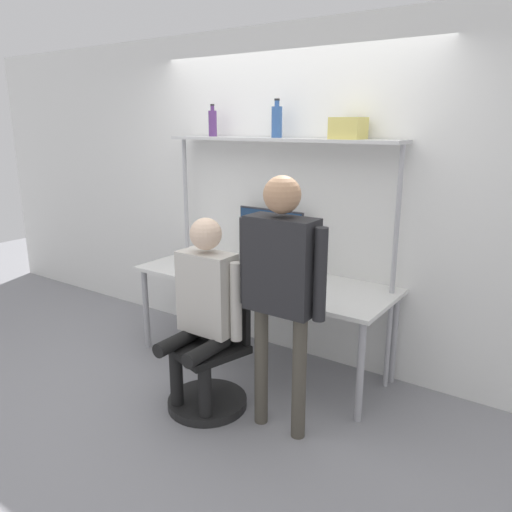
# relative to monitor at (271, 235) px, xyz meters

# --- Properties ---
(ground_plane) EXTENTS (12.00, 12.00, 0.00)m
(ground_plane) POSITION_rel_monitor_xyz_m (0.08, -0.66, -1.05)
(ground_plane) COLOR gray
(wall_back) EXTENTS (8.00, 0.06, 2.70)m
(wall_back) POSITION_rel_monitor_xyz_m (0.08, 0.15, 0.30)
(wall_back) COLOR white
(wall_back) RESTS_ON ground_plane
(desk) EXTENTS (2.14, 0.76, 0.75)m
(desk) POSITION_rel_monitor_xyz_m (0.08, -0.26, -0.36)
(desk) COLOR silver
(desk) RESTS_ON ground_plane
(shelf_unit) EXTENTS (2.03, 0.27, 1.84)m
(shelf_unit) POSITION_rel_monitor_xyz_m (0.08, -0.03, 0.54)
(shelf_unit) COLOR silver
(shelf_unit) RESTS_ON ground_plane
(monitor) EXTENTS (0.62, 0.18, 0.51)m
(monitor) POSITION_rel_monitor_xyz_m (0.00, 0.00, 0.00)
(monitor) COLOR #333338
(monitor) RESTS_ON desk
(laptop) EXTENTS (0.29, 0.24, 0.24)m
(laptop) POSITION_rel_monitor_xyz_m (0.12, -0.39, -0.22)
(laptop) COLOR silver
(laptop) RESTS_ON desk
(cell_phone) EXTENTS (0.07, 0.15, 0.01)m
(cell_phone) POSITION_rel_monitor_xyz_m (0.35, -0.43, -0.29)
(cell_phone) COLOR black
(cell_phone) RESTS_ON desk
(office_chair) EXTENTS (0.57, 0.57, 0.92)m
(office_chair) POSITION_rel_monitor_xyz_m (0.15, -0.98, -0.76)
(office_chair) COLOR black
(office_chair) RESTS_ON ground_plane
(person_seated) EXTENTS (0.56, 0.47, 1.35)m
(person_seated) POSITION_rel_monitor_xyz_m (0.14, -1.02, -0.25)
(person_seated) COLOR black
(person_seated) RESTS_ON ground_plane
(person_standing) EXTENTS (0.61, 0.22, 1.66)m
(person_standing) POSITION_rel_monitor_xyz_m (0.70, -0.95, 0.02)
(person_standing) COLOR #4C473D
(person_standing) RESTS_ON ground_plane
(bottle_blue) EXTENTS (0.08, 0.08, 0.29)m
(bottle_blue) POSITION_rel_monitor_xyz_m (0.07, -0.03, 0.91)
(bottle_blue) COLOR #335999
(bottle_blue) RESTS_ON shelf_unit
(bottle_purple) EXTENTS (0.07, 0.07, 0.26)m
(bottle_purple) POSITION_rel_monitor_xyz_m (-0.57, -0.03, 0.90)
(bottle_purple) COLOR #593372
(bottle_purple) RESTS_ON shelf_unit
(storage_box) EXTENTS (0.23, 0.20, 0.15)m
(storage_box) POSITION_rel_monitor_xyz_m (0.67, -0.03, 0.87)
(storage_box) COLOR #DBCC66
(storage_box) RESTS_ON shelf_unit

